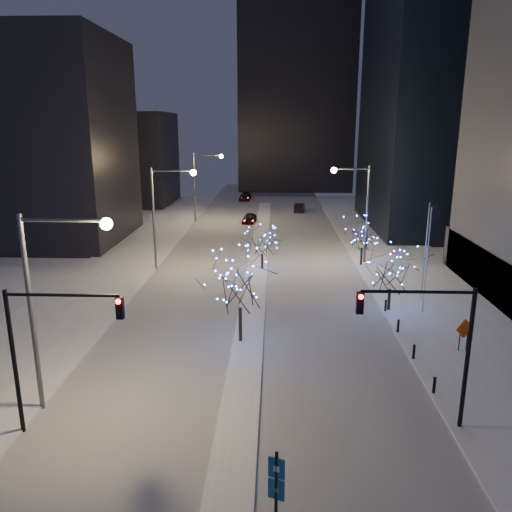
{
  "coord_description": "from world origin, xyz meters",
  "views": [
    {
      "loc": [
        1.65,
        -20.06,
        13.94
      ],
      "look_at": [
        0.4,
        13.73,
        5.0
      ],
      "focal_mm": 35.0,
      "sensor_mm": 36.0,
      "label": 1
    }
  ],
  "objects_px": {
    "street_lamp_w_mid": "(164,205)",
    "holiday_tree_median_far": "(262,241)",
    "street_lamp_east": "(358,202)",
    "car_far": "(245,196)",
    "construction_sign": "(464,332)",
    "traffic_signal_east": "(435,335)",
    "holiday_tree_median_near": "(240,281)",
    "holiday_tree_plaza_far": "(363,233)",
    "car_mid": "(299,207)",
    "holiday_tree_plaza_near": "(391,269)",
    "car_near": "(249,218)",
    "street_lamp_w_near": "(50,287)",
    "street_lamp_w_far": "(201,178)",
    "wayfinding_sign": "(276,485)",
    "traffic_signal_west": "(45,338)"
  },
  "relations": [
    {
      "from": "street_lamp_w_near",
      "to": "street_lamp_w_mid",
      "type": "relative_size",
      "value": 1.0
    },
    {
      "from": "car_near",
      "to": "holiday_tree_median_near",
      "type": "relative_size",
      "value": 0.66
    },
    {
      "from": "traffic_signal_east",
      "to": "holiday_tree_median_far",
      "type": "height_order",
      "value": "traffic_signal_east"
    },
    {
      "from": "holiday_tree_median_far",
      "to": "street_lamp_w_near",
      "type": "bearing_deg",
      "value": -110.5
    },
    {
      "from": "car_near",
      "to": "holiday_tree_plaza_near",
      "type": "relative_size",
      "value": 0.8
    },
    {
      "from": "street_lamp_w_near",
      "to": "wayfinding_sign",
      "type": "distance_m",
      "value": 13.9
    },
    {
      "from": "holiday_tree_plaza_far",
      "to": "street_lamp_w_far",
      "type": "bearing_deg",
      "value": 130.27
    },
    {
      "from": "wayfinding_sign",
      "to": "street_lamp_w_near",
      "type": "bearing_deg",
      "value": 165.26
    },
    {
      "from": "construction_sign",
      "to": "traffic_signal_east",
      "type": "bearing_deg",
      "value": -141.61
    },
    {
      "from": "traffic_signal_west",
      "to": "car_near",
      "type": "bearing_deg",
      "value": 82.89
    },
    {
      "from": "street_lamp_east",
      "to": "car_far",
      "type": "relative_size",
      "value": 2.02
    },
    {
      "from": "street_lamp_w_mid",
      "to": "holiday_tree_plaza_far",
      "type": "height_order",
      "value": "street_lamp_w_mid"
    },
    {
      "from": "holiday_tree_median_far",
      "to": "holiday_tree_plaza_near",
      "type": "bearing_deg",
      "value": -47.49
    },
    {
      "from": "street_lamp_w_mid",
      "to": "holiday_tree_median_near",
      "type": "bearing_deg",
      "value": -63.32
    },
    {
      "from": "holiday_tree_median_near",
      "to": "holiday_tree_plaza_far",
      "type": "relative_size",
      "value": 1.23
    },
    {
      "from": "street_lamp_w_near",
      "to": "street_lamp_w_far",
      "type": "relative_size",
      "value": 1.0
    },
    {
      "from": "car_near",
      "to": "car_mid",
      "type": "relative_size",
      "value": 0.94
    },
    {
      "from": "street_lamp_w_mid",
      "to": "holiday_tree_plaza_near",
      "type": "xyz_separation_m",
      "value": [
        19.44,
        -10.67,
        -3.11
      ]
    },
    {
      "from": "holiday_tree_median_far",
      "to": "holiday_tree_plaza_near",
      "type": "xyz_separation_m",
      "value": [
        10.0,
        -10.91,
        0.48
      ]
    },
    {
      "from": "holiday_tree_median_near",
      "to": "holiday_tree_median_far",
      "type": "xyz_separation_m",
      "value": [
        1.0,
        17.03,
        -1.34
      ]
    },
    {
      "from": "street_lamp_east",
      "to": "street_lamp_w_far",
      "type": "bearing_deg",
      "value": 130.85
    },
    {
      "from": "street_lamp_w_mid",
      "to": "holiday_tree_median_far",
      "type": "height_order",
      "value": "street_lamp_w_mid"
    },
    {
      "from": "car_mid",
      "to": "construction_sign",
      "type": "height_order",
      "value": "construction_sign"
    },
    {
      "from": "holiday_tree_median_far",
      "to": "holiday_tree_plaza_near",
      "type": "height_order",
      "value": "holiday_tree_plaza_near"
    },
    {
      "from": "traffic_signal_west",
      "to": "wayfinding_sign",
      "type": "distance_m",
      "value": 11.99
    },
    {
      "from": "holiday_tree_plaza_far",
      "to": "construction_sign",
      "type": "bearing_deg",
      "value": -81.23
    },
    {
      "from": "car_near",
      "to": "construction_sign",
      "type": "xyz_separation_m",
      "value": [
        15.56,
        -42.43,
        0.74
      ]
    },
    {
      "from": "street_lamp_w_far",
      "to": "construction_sign",
      "type": "bearing_deg",
      "value": -62.26
    },
    {
      "from": "street_lamp_east",
      "to": "traffic_signal_west",
      "type": "distance_m",
      "value": 35.3
    },
    {
      "from": "car_mid",
      "to": "holiday_tree_plaza_near",
      "type": "xyz_separation_m",
      "value": [
        4.71,
        -45.11,
        2.67
      ]
    },
    {
      "from": "street_lamp_w_near",
      "to": "street_lamp_w_far",
      "type": "bearing_deg",
      "value": 90.0
    },
    {
      "from": "street_lamp_w_far",
      "to": "holiday_tree_plaza_far",
      "type": "xyz_separation_m",
      "value": [
        19.44,
        -22.94,
        -3.07
      ]
    },
    {
      "from": "car_far",
      "to": "holiday_tree_median_far",
      "type": "distance_m",
      "value": 47.13
    },
    {
      "from": "car_near",
      "to": "car_far",
      "type": "xyz_separation_m",
      "value": [
        -1.87,
        22.48,
        0.01
      ]
    },
    {
      "from": "car_near",
      "to": "wayfinding_sign",
      "type": "distance_m",
      "value": 57.38
    },
    {
      "from": "traffic_signal_west",
      "to": "car_mid",
      "type": "height_order",
      "value": "traffic_signal_west"
    },
    {
      "from": "construction_sign",
      "to": "street_lamp_w_mid",
      "type": "bearing_deg",
      "value": 119.41
    },
    {
      "from": "holiday_tree_plaza_far",
      "to": "car_near",
      "type": "bearing_deg",
      "value": 118.95
    },
    {
      "from": "traffic_signal_east",
      "to": "holiday_tree_plaza_far",
      "type": "xyz_separation_m",
      "value": [
        1.56,
        28.06,
        -1.33
      ]
    },
    {
      "from": "street_lamp_w_near",
      "to": "traffic_signal_west",
      "type": "height_order",
      "value": "street_lamp_w_near"
    },
    {
      "from": "street_lamp_w_near",
      "to": "traffic_signal_west",
      "type": "relative_size",
      "value": 1.43
    },
    {
      "from": "traffic_signal_east",
      "to": "car_near",
      "type": "xyz_separation_m",
      "value": [
        -10.94,
        50.65,
        -4.06
      ]
    },
    {
      "from": "street_lamp_w_far",
      "to": "street_lamp_w_mid",
      "type": "bearing_deg",
      "value": -90.0
    },
    {
      "from": "car_near",
      "to": "construction_sign",
      "type": "distance_m",
      "value": 45.19
    },
    {
      "from": "holiday_tree_plaza_near",
      "to": "construction_sign",
      "type": "bearing_deg",
      "value": -66.73
    },
    {
      "from": "traffic_signal_west",
      "to": "wayfinding_sign",
      "type": "bearing_deg",
      "value": -28.64
    },
    {
      "from": "holiday_tree_median_far",
      "to": "wayfinding_sign",
      "type": "bearing_deg",
      "value": -87.72
    },
    {
      "from": "traffic_signal_east",
      "to": "construction_sign",
      "type": "xyz_separation_m",
      "value": [
        4.62,
        8.22,
        -3.32
      ]
    },
    {
      "from": "holiday_tree_median_far",
      "to": "construction_sign",
      "type": "height_order",
      "value": "holiday_tree_median_far"
    },
    {
      "from": "street_lamp_w_mid",
      "to": "car_far",
      "type": "height_order",
      "value": "street_lamp_w_mid"
    }
  ]
}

